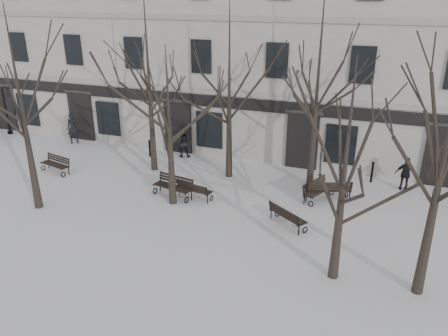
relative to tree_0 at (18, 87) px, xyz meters
The scene contains 20 objects.
ground 7.93m from the tree_0, ahead, with size 100.00×100.00×0.00m, color silver.
building 14.66m from the tree_0, 65.64° to the left, with size 40.40×10.20×11.40m.
tree_0 is the anchor object (origin of this frame).
tree_1 5.75m from the tree_0, 24.33° to the left, with size 4.69×4.69×6.70m.
tree_2 12.40m from the tree_0, ahead, with size 4.89×4.89×6.99m.
tree_4 6.04m from the tree_0, 64.98° to the left, with size 6.23×6.23×8.90m.
tree_5 8.78m from the tree_0, 42.89° to the left, with size 5.91×5.91×8.44m.
tree_6 12.18m from the tree_0, 31.53° to the left, with size 6.36×6.36×9.08m.
bench_0 6.08m from the tree_0, 119.36° to the left, with size 1.76×0.96×0.85m.
bench_1 8.10m from the tree_0, 27.54° to the left, with size 1.66×0.86×0.80m.
bench_2 11.42m from the tree_0, 11.45° to the left, with size 1.69×1.43×0.84m.
bench_3 7.35m from the tree_0, 31.01° to the left, with size 1.95×1.02×0.94m.
bench_4 13.20m from the tree_0, 23.20° to the left, with size 2.08×1.39×1.00m.
bench_5 12.86m from the tree_0, 24.12° to the left, with size 1.26×1.80×0.87m.
lamp_post 12.16m from the tree_0, 139.56° to the left, with size 0.98×0.36×3.14m.
bollard_a 8.52m from the tree_0, 78.78° to the left, with size 0.12×0.12×0.97m.
bollard_b 15.84m from the tree_0, 30.36° to the left, with size 0.14×0.14×1.05m.
pedestrian_a 9.92m from the tree_0, 118.13° to the left, with size 0.69×0.45×1.88m, color black.
pedestrian_b 9.75m from the tree_0, 67.88° to the left, with size 0.81×0.63×1.67m, color black.
pedestrian_c 17.04m from the tree_0, 26.55° to the left, with size 0.93×0.39×1.59m, color black.
Camera 1 is at (7.12, -13.18, 8.51)m, focal length 35.00 mm.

